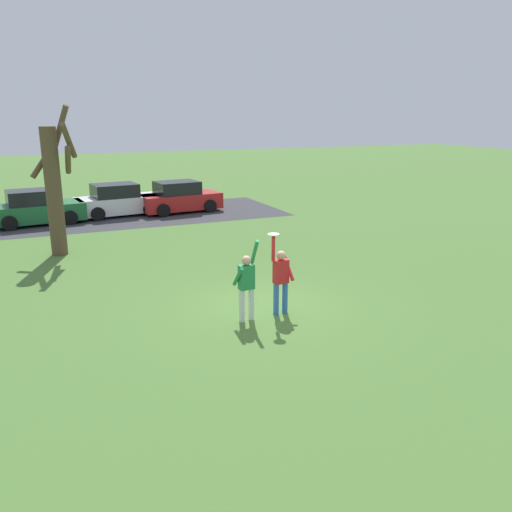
{
  "coord_description": "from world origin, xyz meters",
  "views": [
    {
      "loc": [
        -5.32,
        -11.54,
        4.89
      ],
      "look_at": [
        -0.3,
        -0.06,
        1.46
      ],
      "focal_mm": 36.32,
      "sensor_mm": 36.0,
      "label": 1
    }
  ],
  "objects_px": {
    "parked_car_red": "(179,198)",
    "parked_car_white": "(118,201)",
    "parked_car_green": "(36,209)",
    "person_defender": "(246,283)",
    "frisbee_disc": "(273,234)",
    "bare_tree_tall": "(55,185)",
    "person_catcher": "(281,277)"
  },
  "relations": [
    {
      "from": "parked_car_red",
      "to": "parked_car_white",
      "type": "bearing_deg",
      "value": 168.45
    },
    {
      "from": "parked_car_green",
      "to": "parked_car_white",
      "type": "height_order",
      "value": "same"
    },
    {
      "from": "person_defender",
      "to": "parked_car_red",
      "type": "relative_size",
      "value": 0.48
    },
    {
      "from": "frisbee_disc",
      "to": "bare_tree_tall",
      "type": "relative_size",
      "value": 0.05
    },
    {
      "from": "person_catcher",
      "to": "bare_tree_tall",
      "type": "bearing_deg",
      "value": -65.73
    },
    {
      "from": "frisbee_disc",
      "to": "person_catcher",
      "type": "bearing_deg",
      "value": 4.93
    },
    {
      "from": "parked_car_green",
      "to": "parked_car_red",
      "type": "height_order",
      "value": "same"
    },
    {
      "from": "person_defender",
      "to": "frisbee_disc",
      "type": "xyz_separation_m",
      "value": [
        0.74,
        0.06,
        1.11
      ]
    },
    {
      "from": "person_catcher",
      "to": "bare_tree_tall",
      "type": "distance_m",
      "value": 9.77
    },
    {
      "from": "frisbee_disc",
      "to": "bare_tree_tall",
      "type": "xyz_separation_m",
      "value": [
        -4.48,
        8.44,
        0.4
      ]
    },
    {
      "from": "person_catcher",
      "to": "person_defender",
      "type": "relative_size",
      "value": 1.02
    },
    {
      "from": "frisbee_disc",
      "to": "parked_car_green",
      "type": "relative_size",
      "value": 0.07
    },
    {
      "from": "bare_tree_tall",
      "to": "parked_car_white",
      "type": "bearing_deg",
      "value": 65.24
    },
    {
      "from": "parked_car_green",
      "to": "bare_tree_tall",
      "type": "xyz_separation_m",
      "value": [
        0.67,
        -6.09,
        1.77
      ]
    },
    {
      "from": "parked_car_red",
      "to": "bare_tree_tall",
      "type": "distance_m",
      "value": 9.19
    },
    {
      "from": "person_defender",
      "to": "frisbee_disc",
      "type": "distance_m",
      "value": 1.34
    },
    {
      "from": "parked_car_white",
      "to": "parked_car_green",
      "type": "bearing_deg",
      "value": -176.01
    },
    {
      "from": "bare_tree_tall",
      "to": "parked_car_red",
      "type": "bearing_deg",
      "value": 46.32
    },
    {
      "from": "person_catcher",
      "to": "parked_car_green",
      "type": "relative_size",
      "value": 0.49
    },
    {
      "from": "parked_car_white",
      "to": "bare_tree_tall",
      "type": "distance_m",
      "value": 7.69
    },
    {
      "from": "person_catcher",
      "to": "bare_tree_tall",
      "type": "relative_size",
      "value": 0.4
    },
    {
      "from": "person_catcher",
      "to": "parked_car_red",
      "type": "distance_m",
      "value": 15.02
    },
    {
      "from": "frisbee_disc",
      "to": "parked_car_green",
      "type": "height_order",
      "value": "frisbee_disc"
    },
    {
      "from": "frisbee_disc",
      "to": "parked_car_green",
      "type": "xyz_separation_m",
      "value": [
        -5.16,
        14.53,
        -1.37
      ]
    },
    {
      "from": "person_defender",
      "to": "parked_car_white",
      "type": "xyz_separation_m",
      "value": [
        -0.61,
        15.3,
        -0.25
      ]
    },
    {
      "from": "frisbee_disc",
      "to": "parked_car_green",
      "type": "distance_m",
      "value": 15.48
    },
    {
      "from": "person_catcher",
      "to": "parked_car_white",
      "type": "relative_size",
      "value": 0.49
    },
    {
      "from": "bare_tree_tall",
      "to": "parked_car_green",
      "type": "bearing_deg",
      "value": 96.29
    },
    {
      "from": "frisbee_disc",
      "to": "parked_car_red",
      "type": "relative_size",
      "value": 0.07
    },
    {
      "from": "parked_car_green",
      "to": "bare_tree_tall",
      "type": "bearing_deg",
      "value": -90.17
    },
    {
      "from": "person_catcher",
      "to": "person_defender",
      "type": "height_order",
      "value": "person_catcher"
    },
    {
      "from": "person_defender",
      "to": "parked_car_green",
      "type": "xyz_separation_m",
      "value": [
        -4.41,
        14.6,
        -0.25
      ]
    }
  ]
}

